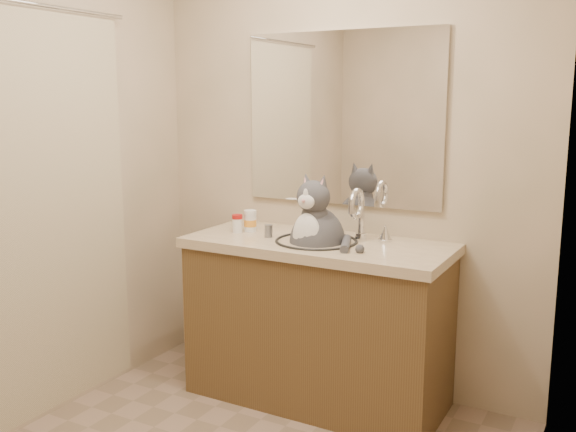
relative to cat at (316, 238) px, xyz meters
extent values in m
cube|color=#CCB296|center=(-0.01, 0.32, 0.33)|extent=(2.20, 0.01, 2.40)
cube|color=#CCB296|center=(-1.11, -0.94, 0.33)|extent=(0.01, 2.50, 2.40)
cube|color=#CCB296|center=(1.10, -0.94, 0.33)|extent=(0.01, 2.50, 2.40)
cube|color=brown|center=(-0.01, 0.03, -0.47)|extent=(1.30, 0.55, 0.80)
cube|color=#CCB792|center=(-0.01, 0.03, -0.04)|extent=(1.34, 0.59, 0.05)
torus|color=black|center=(-0.01, 0.01, -0.02)|extent=(0.42, 0.42, 0.02)
ellipsoid|color=white|center=(-0.01, 0.01, -0.09)|extent=(0.40, 0.40, 0.15)
cylinder|color=silver|center=(0.16, 0.18, 0.08)|extent=(0.03, 0.03, 0.18)
torus|color=silver|center=(0.16, 0.11, 0.17)|extent=(0.03, 0.16, 0.16)
cone|color=silver|center=(0.29, 0.18, 0.03)|extent=(0.06, 0.06, 0.08)
cube|color=white|center=(-0.01, 0.30, 0.58)|extent=(1.10, 0.02, 0.90)
cube|color=beige|center=(-1.06, -0.84, 0.13)|extent=(0.01, 1.20, 1.90)
cylinder|color=silver|center=(-1.06, -0.84, 1.10)|extent=(0.02, 1.30, 0.02)
ellipsoid|color=#46464B|center=(0.00, 0.01, -0.04)|extent=(0.30, 0.33, 0.37)
ellipsoid|color=silver|center=(-0.01, -0.09, 0.02)|extent=(0.16, 0.10, 0.23)
ellipsoid|color=#46464B|center=(0.00, -0.03, 0.21)|extent=(0.18, 0.16, 0.16)
ellipsoid|color=silver|center=(-0.01, -0.10, 0.20)|extent=(0.09, 0.05, 0.07)
sphere|color=#D88C8C|center=(-0.01, -0.12, 0.21)|extent=(0.02, 0.02, 0.02)
cone|color=#46464B|center=(-0.05, -0.01, 0.29)|extent=(0.08, 0.06, 0.08)
cone|color=#46464B|center=(0.04, -0.02, 0.29)|extent=(0.08, 0.06, 0.08)
cylinder|color=#46464B|center=(0.18, -0.04, 0.00)|extent=(0.13, 0.25, 0.04)
cylinder|color=white|center=(-0.47, 0.00, 0.02)|extent=(0.07, 0.07, 0.07)
cylinder|color=#AA1412|center=(-0.47, 0.00, 0.07)|extent=(0.07, 0.07, 0.02)
cylinder|color=white|center=(-0.43, 0.06, 0.03)|extent=(0.07, 0.07, 0.09)
cylinder|color=#FD9E2A|center=(-0.43, 0.06, 0.03)|extent=(0.07, 0.07, 0.04)
cylinder|color=white|center=(-0.43, 0.06, 0.08)|extent=(0.07, 0.07, 0.02)
cylinder|color=slate|center=(-0.27, -0.02, 0.01)|extent=(0.05, 0.05, 0.07)
camera|label=1|loc=(1.38, -2.80, 0.69)|focal=40.00mm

